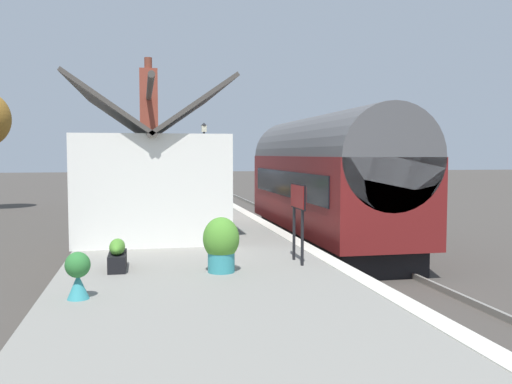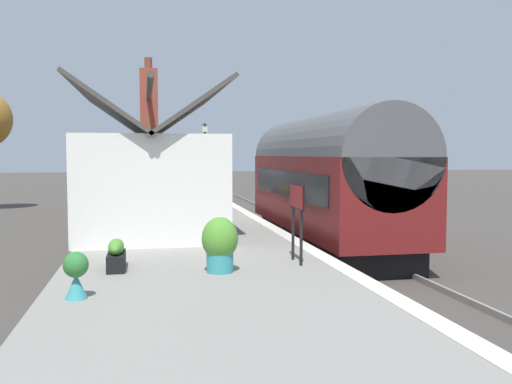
% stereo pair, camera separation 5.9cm
% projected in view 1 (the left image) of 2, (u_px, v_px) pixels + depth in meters
% --- Properties ---
extents(ground_plane, '(160.00, 160.00, 0.00)m').
position_uv_depth(ground_plane, '(288.00, 243.00, 19.19)').
color(ground_plane, '#423D38').
extents(platform, '(32.00, 5.45, 0.91)m').
position_uv_depth(platform, '(179.00, 233.00, 18.42)').
color(platform, gray).
rests_on(platform, ground).
extents(platform_edge_coping, '(32.00, 0.36, 0.02)m').
position_uv_depth(platform_edge_coping, '(255.00, 217.00, 18.90)').
color(platform_edge_coping, beige).
rests_on(platform_edge_coping, platform).
extents(rail_near, '(52.00, 0.08, 0.14)m').
position_uv_depth(rail_near, '(333.00, 240.00, 19.51)').
color(rail_near, gray).
rests_on(rail_near, ground).
extents(rail_far, '(52.00, 0.08, 0.14)m').
position_uv_depth(rail_far, '(293.00, 241.00, 19.22)').
color(rail_far, gray).
rests_on(rail_far, ground).
extents(train, '(10.12, 2.73, 4.32)m').
position_uv_depth(train, '(326.00, 181.00, 17.90)').
color(train, black).
rests_on(train, ground).
extents(station_building, '(7.26, 3.94, 5.19)m').
position_uv_depth(station_building, '(151.00, 179.00, 15.92)').
color(station_building, white).
rests_on(station_building, platform).
extents(bench_by_lamp, '(1.41, 0.48, 0.88)m').
position_uv_depth(bench_by_lamp, '(194.00, 194.00, 23.59)').
color(bench_by_lamp, brown).
rests_on(bench_by_lamp, platform).
extents(bench_near_building, '(1.41, 0.47, 0.88)m').
position_uv_depth(bench_near_building, '(181.00, 187.00, 28.91)').
color(bench_near_building, brown).
rests_on(bench_near_building, platform).
extents(planter_bench_left, '(0.55, 0.55, 0.87)m').
position_uv_depth(planter_bench_left, '(134.00, 189.00, 26.89)').
color(planter_bench_left, gray).
rests_on(planter_bench_left, platform).
extents(planter_edge_near, '(0.67, 0.67, 1.01)m').
position_uv_depth(planter_edge_near, '(221.00, 243.00, 10.14)').
color(planter_edge_near, teal).
rests_on(planter_edge_near, platform).
extents(planter_bench_right, '(0.80, 0.32, 0.58)m').
position_uv_depth(planter_bench_right, '(209.00, 191.00, 28.47)').
color(planter_bench_right, black).
rests_on(planter_bench_right, platform).
extents(planter_under_sign, '(0.37, 0.37, 0.71)m').
position_uv_depth(planter_under_sign, '(78.00, 275.00, 8.27)').
color(planter_under_sign, teal).
rests_on(planter_under_sign, platform).
extents(planter_edge_far, '(0.56, 0.56, 0.77)m').
position_uv_depth(planter_edge_far, '(206.00, 194.00, 23.93)').
color(planter_edge_far, black).
rests_on(planter_edge_far, platform).
extents(planter_corner_building, '(0.97, 0.32, 0.57)m').
position_uv_depth(planter_corner_building, '(117.00, 255.00, 10.42)').
color(planter_corner_building, black).
rests_on(planter_corner_building, platform).
extents(lamp_post_platform, '(0.32, 0.50, 3.70)m').
position_uv_depth(lamp_post_platform, '(204.00, 146.00, 27.45)').
color(lamp_post_platform, black).
rests_on(lamp_post_platform, platform).
extents(station_sign_board, '(0.96, 0.06, 1.57)m').
position_uv_depth(station_sign_board, '(298.00, 203.00, 11.00)').
color(station_sign_board, black).
rests_on(station_sign_board, platform).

